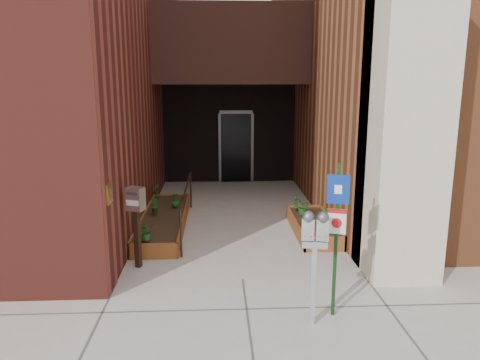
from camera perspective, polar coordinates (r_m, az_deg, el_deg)
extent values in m
plane|color=#9E9991|center=(7.69, 0.32, -12.00)|extent=(80.00, 80.00, 0.00)
cube|color=maroon|center=(14.91, -26.36, 18.22)|extent=(8.00, 14.60, 10.00)
cube|color=#964F2B|center=(15.62, 22.49, 18.22)|extent=(8.00, 13.70, 10.00)
cube|color=beige|center=(7.83, 19.29, 4.55)|extent=(1.10, 1.20, 4.40)
cube|color=black|center=(13.02, -1.19, 16.04)|extent=(4.20, 2.00, 2.00)
cube|color=black|center=(14.49, -1.31, 5.77)|extent=(4.00, 0.30, 3.00)
cube|color=black|center=(14.38, -0.48, 3.91)|extent=(0.90, 0.06, 2.10)
cube|color=#B79338|center=(7.17, -15.66, -1.58)|extent=(0.04, 0.30, 0.30)
cube|color=brown|center=(8.55, -10.58, -8.55)|extent=(0.90, 0.04, 0.30)
cube|color=brown|center=(11.92, -8.36, -2.43)|extent=(0.90, 0.04, 0.30)
cube|color=brown|center=(10.28, -11.67, -4.98)|extent=(0.04, 3.60, 0.30)
cube|color=brown|center=(10.18, -6.87, -4.98)|extent=(0.04, 3.60, 0.30)
cube|color=black|center=(10.22, -9.28, -5.09)|extent=(0.82, 3.52, 0.26)
cube|color=brown|center=(8.88, 10.36, -7.72)|extent=(0.80, 0.04, 0.30)
cube|color=brown|center=(10.89, 7.80, -3.84)|extent=(0.80, 0.04, 0.30)
cube|color=brown|center=(9.81, 6.76, -5.65)|extent=(0.04, 2.20, 0.30)
cube|color=brown|center=(9.96, 11.10, -5.52)|extent=(0.04, 2.20, 0.30)
cube|color=black|center=(9.89, 8.94, -5.70)|extent=(0.72, 2.12, 0.26)
cylinder|color=black|center=(8.47, -7.22, -6.48)|extent=(0.04, 0.04, 0.90)
cylinder|color=black|center=(11.63, -6.03, -1.21)|extent=(0.04, 0.04, 0.90)
cylinder|color=black|center=(9.93, -6.59, -1.04)|extent=(0.04, 3.30, 0.04)
cube|color=#B0B0B3|center=(6.29, 8.91, -12.63)|extent=(0.07, 0.07, 1.07)
cube|color=#B0B0B3|center=(6.07, 9.09, -7.69)|extent=(0.34, 0.18, 0.09)
cube|color=#B0B0B3|center=(6.00, 8.29, -5.96)|extent=(0.18, 0.13, 0.28)
sphere|color=#59595B|center=(5.95, 8.34, -4.49)|extent=(0.16, 0.16, 0.16)
cube|color=white|center=(5.94, 8.31, -5.93)|extent=(0.10, 0.02, 0.05)
cube|color=#B21414|center=(5.97, 8.28, -6.71)|extent=(0.10, 0.02, 0.03)
cube|color=#B0B0B3|center=(6.01, 10.02, -5.99)|extent=(0.18, 0.13, 0.28)
sphere|color=#59595B|center=(5.96, 10.08, -4.53)|extent=(0.16, 0.16, 0.16)
cube|color=white|center=(5.95, 10.06, -5.96)|extent=(0.10, 0.02, 0.05)
cube|color=#B21414|center=(5.98, 10.03, -6.74)|extent=(0.10, 0.02, 0.03)
cube|color=black|center=(6.36, 11.61, -7.36)|extent=(0.06, 0.06, 2.11)
cube|color=navy|center=(6.13, 11.89, -1.12)|extent=(0.28, 0.10, 0.38)
cube|color=white|center=(6.13, 11.88, -1.13)|extent=(0.09, 0.04, 0.11)
cube|color=white|center=(6.24, 11.71, -4.96)|extent=(0.23, 0.09, 0.34)
cube|color=#B21414|center=(6.20, 11.76, -3.75)|extent=(0.23, 0.08, 0.06)
cylinder|color=#B21414|center=(6.24, 11.70, -5.16)|extent=(0.13, 0.05, 0.13)
cube|color=black|center=(8.16, -12.40, -6.98)|extent=(0.12, 0.12, 1.02)
cube|color=#A3A3A6|center=(7.96, -12.63, -2.25)|extent=(0.33, 0.29, 0.39)
cube|color=#59595B|center=(7.84, -13.08, -1.65)|extent=(0.19, 0.09, 0.04)
cube|color=white|center=(7.88, -13.02, -2.76)|extent=(0.21, 0.09, 0.09)
imported|color=#1F621C|center=(8.63, -11.37, -6.17)|extent=(0.36, 0.36, 0.33)
imported|color=#184E16|center=(10.26, -10.46, -3.11)|extent=(0.26, 0.26, 0.33)
imported|color=#1B5F1B|center=(10.71, -7.91, -2.40)|extent=(0.25, 0.25, 0.32)
imported|color=#1C5317|center=(11.35, -10.17, -1.43)|extent=(0.28, 0.28, 0.40)
imported|color=#2A5F1B|center=(9.52, 10.47, -4.29)|extent=(0.27, 0.27, 0.35)
imported|color=#1B5618|center=(10.39, 6.89, -2.80)|extent=(0.20, 0.20, 0.33)
imported|color=#1E5819|center=(10.08, 7.74, -3.25)|extent=(0.32, 0.32, 0.35)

